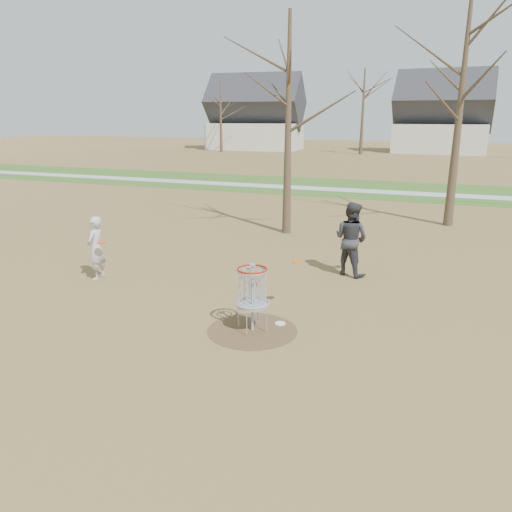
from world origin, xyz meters
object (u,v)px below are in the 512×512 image
at_px(disc_grounded, 280,324).
at_px(disc_golf_basket, 252,287).
at_px(player_standing, 96,248).
at_px(player_throwing, 351,239).

height_order(disc_grounded, disc_golf_basket, disc_golf_basket).
bearing_deg(player_standing, disc_grounded, 69.98).
xyz_separation_m(player_throwing, disc_grounded, (-0.68, -3.86, -0.96)).
distance_m(disc_grounded, disc_golf_basket, 1.10).
bearing_deg(disc_golf_basket, disc_grounded, 49.01).
height_order(player_throwing, disc_grounded, player_throwing).
bearing_deg(player_throwing, disc_golf_basket, 97.79).
xyz_separation_m(player_throwing, disc_golf_basket, (-1.10, -4.35, -0.07)).
bearing_deg(disc_grounded, disc_golf_basket, -130.99).
xyz_separation_m(player_standing, player_throwing, (6.08, 2.74, 0.15)).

